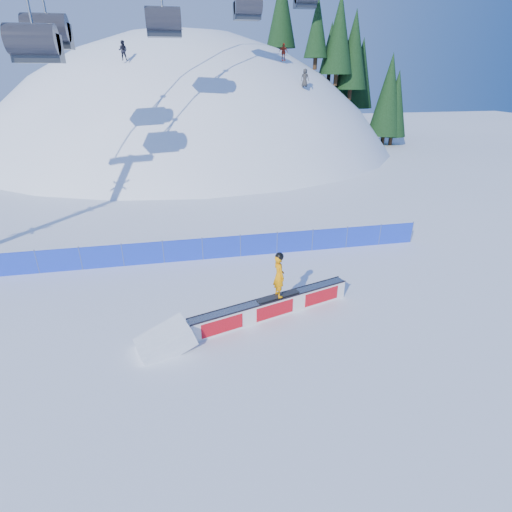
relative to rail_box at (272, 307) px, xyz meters
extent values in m
plane|color=white|center=(-1.30, 1.45, -0.41)|extent=(160.00, 160.00, 0.00)
sphere|color=white|center=(-1.30, 43.45, -18.41)|extent=(64.00, 64.00, 64.00)
cylinder|color=#332114|center=(13.64, 44.94, 10.44)|extent=(0.50, 0.50, 1.40)
cone|color=black|center=(13.64, 44.94, 15.85)|extent=(4.23, 4.23, 9.62)
cylinder|color=#332114|center=(14.66, 45.13, 9.87)|extent=(0.50, 0.50, 1.40)
cone|color=black|center=(14.66, 45.13, 14.79)|extent=(3.80, 3.80, 8.64)
cylinder|color=#332114|center=(15.99, 37.86, 8.52)|extent=(0.50, 0.50, 1.40)
cone|color=black|center=(15.99, 37.86, 13.80)|extent=(4.11, 4.11, 9.35)
cylinder|color=#332114|center=(17.89, 42.00, 7.75)|extent=(0.50, 0.50, 1.40)
cone|color=black|center=(17.89, 42.00, 12.37)|extent=(3.53, 3.53, 8.03)
cylinder|color=#332114|center=(20.20, 42.20, 5.85)|extent=(0.50, 0.50, 1.40)
cone|color=black|center=(20.20, 42.20, 10.17)|extent=(3.27, 3.27, 7.43)
cylinder|color=#332114|center=(20.55, 41.66, 5.49)|extent=(0.50, 0.50, 1.40)
cone|color=black|center=(20.55, 41.66, 10.29)|extent=(3.69, 3.69, 8.39)
cylinder|color=#332114|center=(21.93, 47.19, 3.88)|extent=(0.50, 0.50, 1.40)
cone|color=black|center=(21.93, 47.19, 9.30)|extent=(4.24, 4.24, 9.64)
cylinder|color=#332114|center=(25.40, 44.71, 0.19)|extent=(0.50, 0.50, 1.40)
cone|color=black|center=(25.40, 44.71, 4.50)|extent=(3.27, 3.27, 7.44)
cylinder|color=#332114|center=(26.89, 46.50, 0.19)|extent=(0.50, 0.50, 1.40)
cone|color=black|center=(26.89, 46.50, 4.17)|extent=(2.98, 2.98, 6.77)
cylinder|color=#332114|center=(28.19, 38.76, 0.19)|extent=(0.50, 0.50, 1.40)
cone|color=black|center=(28.19, 38.76, 5.66)|extent=(4.29, 4.29, 9.75)
cube|color=#1936C1|center=(-1.30, 5.95, 0.19)|extent=(22.00, 0.03, 1.20)
cylinder|color=#425178|center=(-10.30, 5.95, 0.24)|extent=(0.05, 0.05, 1.30)
cylinder|color=#425178|center=(-8.30, 5.95, 0.24)|extent=(0.05, 0.05, 1.30)
cylinder|color=#425178|center=(-6.30, 5.95, 0.24)|extent=(0.05, 0.05, 1.30)
cylinder|color=#425178|center=(-4.30, 5.95, 0.24)|extent=(0.05, 0.05, 1.30)
cylinder|color=#425178|center=(-2.30, 5.95, 0.24)|extent=(0.05, 0.05, 1.30)
cylinder|color=#425178|center=(-0.30, 5.95, 0.24)|extent=(0.05, 0.05, 1.30)
cylinder|color=#425178|center=(1.70, 5.95, 0.24)|extent=(0.05, 0.05, 1.30)
cylinder|color=#425178|center=(3.70, 5.95, 0.24)|extent=(0.05, 0.05, 1.30)
cylinder|color=#425178|center=(5.70, 5.95, 0.24)|extent=(0.05, 0.05, 1.30)
cylinder|color=#425178|center=(7.70, 5.95, 0.24)|extent=(0.05, 0.05, 1.30)
cylinder|color=#425178|center=(9.70, 5.95, 0.24)|extent=(0.05, 0.05, 1.30)
cylinder|color=#282830|center=(-10.05, 12.00, 10.11)|extent=(2.40, 1.50, 1.50)
cylinder|color=#282830|center=(-3.30, 19.38, 11.94)|extent=(2.40, 1.50, 1.50)
cylinder|color=#282830|center=(4.20, 27.58, 13.98)|extent=(2.40, 1.50, 1.50)
cube|color=white|center=(0.00, 0.00, -0.02)|extent=(6.84, 2.45, 0.79)
cube|color=gray|center=(0.00, 0.00, 0.39)|extent=(6.78, 2.45, 0.04)
cube|color=black|center=(0.07, -0.22, 0.40)|extent=(6.72, 2.06, 0.05)
cube|color=black|center=(-0.07, 0.22, 0.40)|extent=(6.72, 2.06, 0.05)
cube|color=red|center=(0.07, -0.22, -0.02)|extent=(6.38, 1.95, 0.59)
cube|color=red|center=(-0.07, 0.22, -0.02)|extent=(6.38, 1.95, 0.59)
cube|color=black|center=(0.26, 0.08, 0.44)|extent=(1.85, 0.85, 0.04)
imported|color=orange|center=(0.26, 0.08, 1.35)|extent=(0.54, 0.72, 1.77)
sphere|color=black|center=(0.26, 0.08, 2.18)|extent=(0.33, 0.33, 0.33)
imported|color=black|center=(-7.12, 29.00, 10.37)|extent=(0.91, 0.77, 1.65)
imported|color=#9D2916|center=(8.67, 31.77, 10.48)|extent=(0.99, 0.47, 1.65)
imported|color=#1B55A2|center=(-2.64, 35.19, 13.30)|extent=(1.21, 1.16, 1.65)
imported|color=#292929|center=(9.92, 27.97, 8.07)|extent=(0.96, 0.90, 1.65)
camera|label=1|loc=(-3.34, -13.24, 8.54)|focal=28.00mm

